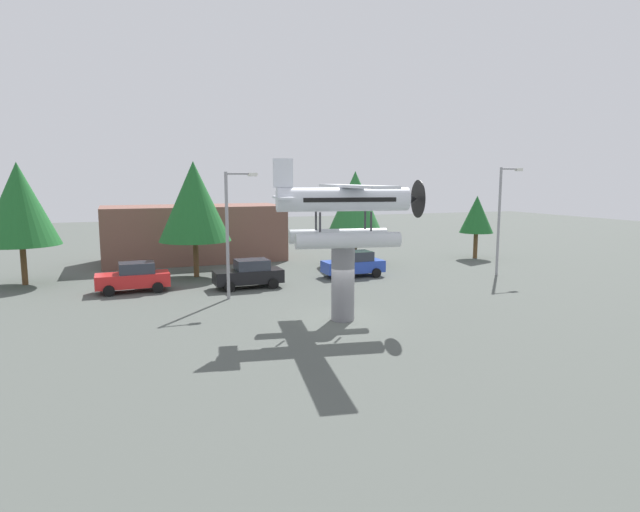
{
  "coord_description": "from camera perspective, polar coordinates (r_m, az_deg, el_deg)",
  "views": [
    {
      "loc": [
        -9.98,
        -22.77,
        6.61
      ],
      "look_at": [
        0.0,
        3.0,
        2.69
      ],
      "focal_mm": 30.01,
      "sensor_mm": 36.0,
      "label": 1
    }
  ],
  "objects": [
    {
      "name": "floatplane_monument",
      "position": [
        24.93,
        2.8,
        4.95
      ],
      "size": [
        7.12,
        10.43,
        4.0
      ],
      "rotation": [
        0.0,
        0.0,
        -0.18
      ],
      "color": "silver",
      "rests_on": "display_pedestal"
    },
    {
      "name": "car_near_red",
      "position": [
        33.77,
        -19.24,
        -2.14
      ],
      "size": [
        4.2,
        2.02,
        1.76
      ],
      "rotation": [
        0.0,
        0.0,
        3.14
      ],
      "color": "red",
      "rests_on": "ground"
    },
    {
      "name": "streetlight_primary",
      "position": [
        30.02,
        -9.48,
        3.28
      ],
      "size": [
        1.84,
        0.28,
        7.07
      ],
      "color": "gray",
      "rests_on": "ground"
    },
    {
      "name": "tree_far_east",
      "position": [
        47.3,
        16.37,
        4.25
      ],
      "size": [
        2.82,
        2.82,
        5.32
      ],
      "color": "brown",
      "rests_on": "ground"
    },
    {
      "name": "storefront_building",
      "position": [
        45.4,
        -13.29,
        2.38
      ],
      "size": [
        14.32,
        6.36,
        4.54
      ],
      "primitive_type": "cube",
      "color": "brown",
      "rests_on": "ground"
    },
    {
      "name": "tree_west",
      "position": [
        38.47,
        -29.42,
        4.85
      ],
      "size": [
        4.69,
        4.69,
        7.75
      ],
      "color": "brown",
      "rests_on": "ground"
    },
    {
      "name": "tree_center_back",
      "position": [
        41.63,
        3.76,
        5.41
      ],
      "size": [
        4.71,
        4.71,
        7.3
      ],
      "color": "brown",
      "rests_on": "ground"
    },
    {
      "name": "ground_plane",
      "position": [
        25.73,
        2.43,
        -6.82
      ],
      "size": [
        140.0,
        140.0,
        0.0
      ],
      "primitive_type": "plane",
      "color": "#4C514C"
    },
    {
      "name": "streetlight_secondary",
      "position": [
        39.17,
        18.8,
        4.38
      ],
      "size": [
        1.84,
        0.28,
        7.49
      ],
      "color": "gray",
      "rests_on": "ground"
    },
    {
      "name": "display_pedestal",
      "position": [
        25.33,
        2.45,
        -2.9
      ],
      "size": [
        1.1,
        1.1,
        3.58
      ],
      "primitive_type": "cylinder",
      "color": "slate",
      "rests_on": "ground"
    },
    {
      "name": "car_far_blue",
      "position": [
        36.94,
        3.63,
        -0.86
      ],
      "size": [
        4.2,
        2.02,
        1.76
      ],
      "rotation": [
        0.0,
        0.0,
        3.14
      ],
      "color": "#2847B7",
      "rests_on": "ground"
    },
    {
      "name": "car_mid_black",
      "position": [
        33.35,
        -7.57,
        -1.88
      ],
      "size": [
        4.2,
        2.02,
        1.76
      ],
      "rotation": [
        0.0,
        0.0,
        3.14
      ],
      "color": "black",
      "rests_on": "ground"
    },
    {
      "name": "tree_east",
      "position": [
        37.34,
        -13.27,
        5.68
      ],
      "size": [
        4.86,
        4.86,
        7.89
      ],
      "color": "brown",
      "rests_on": "ground"
    }
  ]
}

